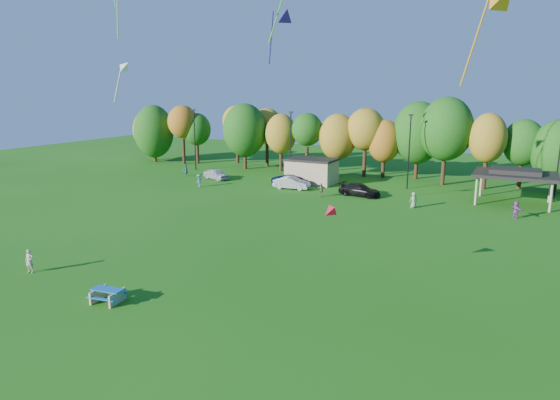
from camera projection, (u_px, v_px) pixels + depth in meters
The scene contains 19 objects.
ground at pixel (204, 311), 27.72m from camera, with size 160.00×160.00×0.00m, color #19600F.
tree_line at pixel (396, 136), 66.44m from camera, with size 93.57×10.55×11.15m.
lamp_posts at pixel (409, 149), 60.53m from camera, with size 64.50×0.25×9.09m.
utility_building at pixel (312, 171), 64.82m from camera, with size 6.30×4.30×3.25m.
pavilion at pixel (515, 174), 52.97m from camera, with size 8.20×6.20×3.77m.
picnic_table at pixel (108, 294), 28.88m from camera, with size 2.03×1.76×0.80m.
kite_flyer at pixel (29, 261), 33.38m from camera, with size 0.60×0.39×1.64m, color #C5AA93.
car_a at pixel (216, 174), 67.80m from camera, with size 1.69×4.19×1.43m, color silver.
car_b at pixel (292, 183), 61.26m from camera, with size 1.58×4.52×1.49m, color #A8A8AD.
car_c at pixel (291, 181), 62.67m from camera, with size 2.42×5.24×1.46m, color #0C1A4C.
car_d at pixel (360, 190), 57.28m from camera, with size 1.99×4.91×1.42m, color black.
far_person_0 at pixel (516, 210), 47.36m from camera, with size 1.57×0.50×1.70m, color purple.
far_person_1 at pixel (199, 181), 62.60m from camera, with size 1.03×0.59×1.60m, color #4F79AE.
far_person_2 at pixel (414, 200), 51.58m from camera, with size 0.81×0.53×1.65m, color #7DA470.
far_person_3 at pixel (185, 170), 70.39m from camera, with size 0.80×0.62×1.65m, color teal.
far_person_4 at pixel (321, 190), 56.83m from camera, with size 0.92×0.38×1.57m, color olive.
kite_6 at pixel (285, 15), 38.07m from camera, with size 2.35×2.52×4.54m.
kite_9 at pixel (333, 210), 29.94m from camera, with size 1.42×1.43×1.16m.
kite_13 at pixel (125, 67), 38.32m from camera, with size 2.04×0.88×3.36m.
Camera 1 is at (15.45, -20.95, 12.13)m, focal length 32.00 mm.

